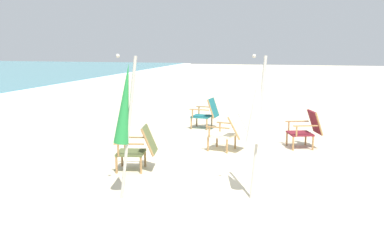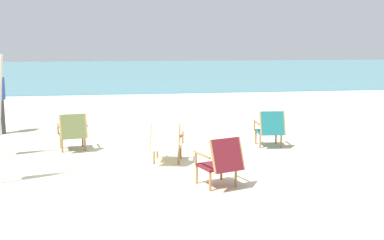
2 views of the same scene
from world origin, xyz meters
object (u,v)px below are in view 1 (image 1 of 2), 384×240
(beach_chair_far_center, at_px, (207,112))
(beach_chair_front_left, at_px, (229,131))
(beach_chair_back_left, at_px, (307,128))
(umbrella_furled_white, at_px, (257,105))
(umbrella_furled_green, at_px, (125,105))
(beach_chair_mid_center, at_px, (139,147))

(beach_chair_far_center, distance_m, beach_chair_front_left, 2.58)
(beach_chair_back_left, distance_m, beach_chair_far_center, 3.09)
(beach_chair_back_left, xyz_separation_m, umbrella_furled_white, (-3.46, 0.75, 0.95))
(beach_chair_front_left, relative_size, umbrella_furled_green, 0.41)
(beach_chair_back_left, bearing_deg, beach_chair_front_left, 113.50)
(beach_chair_mid_center, height_order, beach_chair_far_center, beach_chair_far_center)
(umbrella_furled_green, bearing_deg, beach_chair_far_center, 0.16)
(beach_chair_back_left, distance_m, umbrella_furled_white, 3.66)
(beach_chair_back_left, height_order, umbrella_furled_white, umbrella_furled_white)
(beach_chair_back_left, relative_size, beach_chair_mid_center, 1.02)
(beach_chair_far_center, bearing_deg, beach_chair_back_left, -123.16)
(beach_chair_far_center, bearing_deg, beach_chair_front_left, -157.32)
(umbrella_furled_white, distance_m, umbrella_furled_green, 1.90)
(beach_chair_mid_center, height_order, umbrella_furled_white, umbrella_furled_white)
(beach_chair_mid_center, relative_size, beach_chair_far_center, 0.99)
(beach_chair_mid_center, height_order, beach_chair_front_left, beach_chair_mid_center)
(beach_chair_mid_center, xyz_separation_m, umbrella_furled_green, (-1.45, -0.35, 0.96))
(beach_chair_far_center, distance_m, umbrella_furled_white, 5.55)
(beach_chair_back_left, relative_size, beach_chair_front_left, 0.94)
(beach_chair_mid_center, relative_size, beach_chair_front_left, 0.93)
(beach_chair_far_center, xyz_separation_m, umbrella_furled_white, (-5.14, -1.84, 0.95))
(umbrella_furled_green, bearing_deg, beach_chair_mid_center, 13.48)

